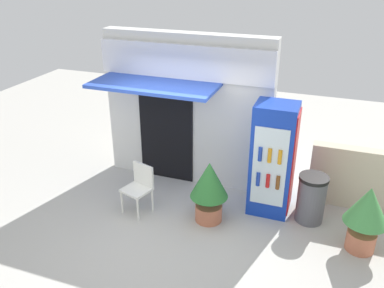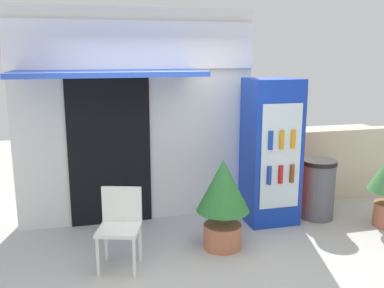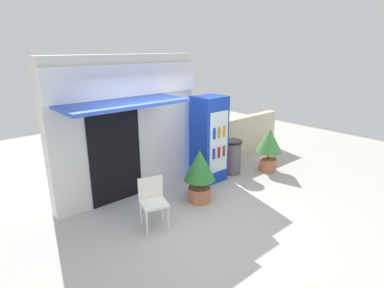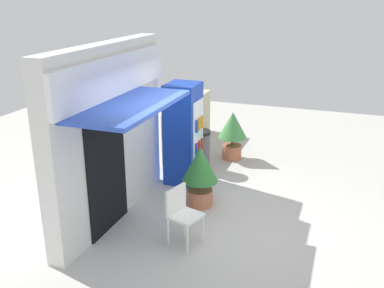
{
  "view_description": "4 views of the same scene",
  "coord_description": "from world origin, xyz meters",
  "px_view_note": "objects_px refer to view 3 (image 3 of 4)",
  "views": [
    {
      "loc": [
        2.27,
        -4.94,
        4.08
      ],
      "look_at": [
        0.26,
        0.62,
        1.3
      ],
      "focal_mm": 37.76,
      "sensor_mm": 36.0,
      "label": 1
    },
    {
      "loc": [
        -0.92,
        -4.0,
        2.29
      ],
      "look_at": [
        0.3,
        0.76,
        1.23
      ],
      "focal_mm": 39.61,
      "sensor_mm": 36.0,
      "label": 2
    },
    {
      "loc": [
        -3.32,
        -3.75,
        3.01
      ],
      "look_at": [
        0.69,
        0.8,
        1.12
      ],
      "focal_mm": 29.41,
      "sensor_mm": 36.0,
      "label": 3
    },
    {
      "loc": [
        -6.0,
        -1.77,
        3.61
      ],
      "look_at": [
        0.58,
        0.62,
        1.14
      ],
      "focal_mm": 40.93,
      "sensor_mm": 36.0,
      "label": 4
    }
  ],
  "objects_px": {
    "trash_bin": "(232,157)",
    "potted_plant_near_shop": "(200,171)",
    "drink_cooler": "(209,139)",
    "plastic_chair": "(153,198)",
    "potted_plant_curbside": "(269,145)"
  },
  "relations": [
    {
      "from": "drink_cooler",
      "to": "potted_plant_near_shop",
      "type": "relative_size",
      "value": 1.81
    },
    {
      "from": "plastic_chair",
      "to": "trash_bin",
      "type": "height_order",
      "value": "plastic_chair"
    },
    {
      "from": "drink_cooler",
      "to": "plastic_chair",
      "type": "xyz_separation_m",
      "value": [
        -2.11,
        -0.77,
        -0.48
      ]
    },
    {
      "from": "drink_cooler",
      "to": "plastic_chair",
      "type": "relative_size",
      "value": 2.28
    },
    {
      "from": "trash_bin",
      "to": "drink_cooler",
      "type": "bearing_deg",
      "value": 173.56
    },
    {
      "from": "trash_bin",
      "to": "potted_plant_near_shop",
      "type": "bearing_deg",
      "value": -160.37
    },
    {
      "from": "potted_plant_curbside",
      "to": "potted_plant_near_shop",
      "type": "bearing_deg",
      "value": -178.57
    },
    {
      "from": "potted_plant_curbside",
      "to": "trash_bin",
      "type": "bearing_deg",
      "value": 147.54
    },
    {
      "from": "drink_cooler",
      "to": "potted_plant_near_shop",
      "type": "height_order",
      "value": "drink_cooler"
    },
    {
      "from": "plastic_chair",
      "to": "potted_plant_curbside",
      "type": "bearing_deg",
      "value": 2.93
    },
    {
      "from": "drink_cooler",
      "to": "potted_plant_near_shop",
      "type": "xyz_separation_m",
      "value": [
        -0.9,
        -0.65,
        -0.33
      ]
    },
    {
      "from": "drink_cooler",
      "to": "plastic_chair",
      "type": "bearing_deg",
      "value": -159.92
    },
    {
      "from": "plastic_chair",
      "to": "drink_cooler",
      "type": "bearing_deg",
      "value": 20.08
    },
    {
      "from": "drink_cooler",
      "to": "potted_plant_curbside",
      "type": "xyz_separation_m",
      "value": [
        1.5,
        -0.59,
        -0.32
      ]
    },
    {
      "from": "plastic_chair",
      "to": "potted_plant_curbside",
      "type": "xyz_separation_m",
      "value": [
        3.61,
        0.18,
        0.16
      ]
    }
  ]
}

